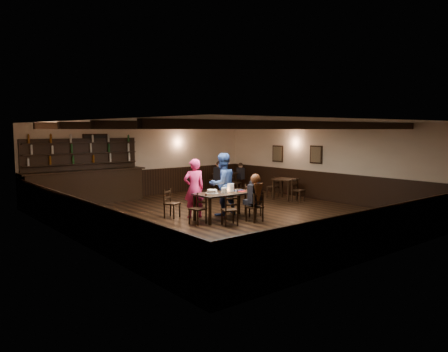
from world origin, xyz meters
TOP-DOWN VIEW (x-y plane):
  - ground at (0.00, 0.00)m, footprint 10.00×10.00m
  - room_shell at (0.01, 0.04)m, footprint 9.02×10.02m
  - dining_table at (-0.36, -0.25)m, footprint 1.72×0.90m
  - chair_near_left at (-0.78, -0.99)m, footprint 0.48×0.47m
  - chair_near_right at (0.05, -1.08)m, footprint 0.38×0.36m
  - chair_end_left at (-1.24, -0.24)m, footprint 0.41×0.42m
  - chair_end_right at (0.55, -0.30)m, footprint 0.54×0.55m
  - chair_far_pushed at (-1.43, 0.93)m, footprint 0.50×0.49m
  - woman_pink at (-0.90, 0.49)m, footprint 0.69×0.54m
  - man_blue at (-0.05, 0.26)m, footprint 0.90×0.71m
  - seated_person at (0.05, -1.03)m, footprint 0.36×0.54m
  - cake at (-0.75, -0.15)m, footprint 0.34×0.34m
  - plate_stack_a at (-0.46, -0.34)m, footprint 0.17×0.17m
  - plate_stack_b at (-0.10, -0.18)m, footprint 0.19×0.19m
  - tea_light at (-0.29, -0.16)m, footprint 0.05×0.05m
  - salt_shaker at (-0.05, -0.35)m, footprint 0.03×0.03m
  - pepper_shaker at (0.04, -0.32)m, footprint 0.03×0.03m
  - drink_glass at (-0.11, -0.13)m, footprint 0.07×0.07m
  - menu_red at (0.19, -0.34)m, footprint 0.32×0.29m
  - menu_blue at (0.21, -0.15)m, footprint 0.35×0.29m
  - bar_counter at (-2.43, 4.72)m, footprint 4.15×0.70m
  - back_table_a at (3.47, 1.05)m, footprint 0.90×0.90m
  - back_table_b at (3.04, 3.94)m, footprint 1.07×1.07m
  - bg_patron_left at (2.66, 3.84)m, footprint 0.34×0.44m
  - bg_patron_right at (3.78, 3.83)m, footprint 0.23×0.34m

SIDE VIEW (x-z plane):
  - ground at x=0.00m, z-range 0.00..0.00m
  - chair_end_left at x=-1.24m, z-range 0.07..0.87m
  - chair_near_left at x=-0.78m, z-range 0.07..0.88m
  - chair_near_right at x=0.05m, z-range 0.07..0.88m
  - chair_far_pushed at x=-1.43m, z-range 0.07..0.88m
  - chair_end_right at x=0.55m, z-range 0.08..0.99m
  - back_table_a at x=3.47m, z-range 0.27..1.02m
  - back_table_b at x=3.04m, z-range 0.27..1.02m
  - dining_table at x=-0.36m, z-range 0.30..1.06m
  - bar_counter at x=-2.43m, z-range -0.37..1.83m
  - menu_red at x=0.19m, z-range 0.75..0.76m
  - menu_blue at x=0.21m, z-range 0.75..0.76m
  - tea_light at x=-0.29m, z-range 0.75..0.81m
  - salt_shaker at x=-0.05m, z-range 0.75..0.83m
  - pepper_shaker at x=0.04m, z-range 0.75..0.84m
  - cake at x=-0.75m, z-range 0.75..0.85m
  - bg_patron_right at x=3.78m, z-range 0.46..1.14m
  - drink_glass at x=-0.11m, z-range 0.75..0.86m
  - plate_stack_a at x=-0.46m, z-range 0.75..0.91m
  - woman_pink at x=-0.90m, z-range 0.00..1.68m
  - seated_person at x=0.05m, z-range 0.42..1.29m
  - bg_patron_left at x=2.66m, z-range 0.47..1.25m
  - plate_stack_b at x=-0.10m, z-range 0.75..0.98m
  - man_blue at x=-0.05m, z-range 0.00..1.82m
  - room_shell at x=0.01m, z-range 0.39..3.10m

